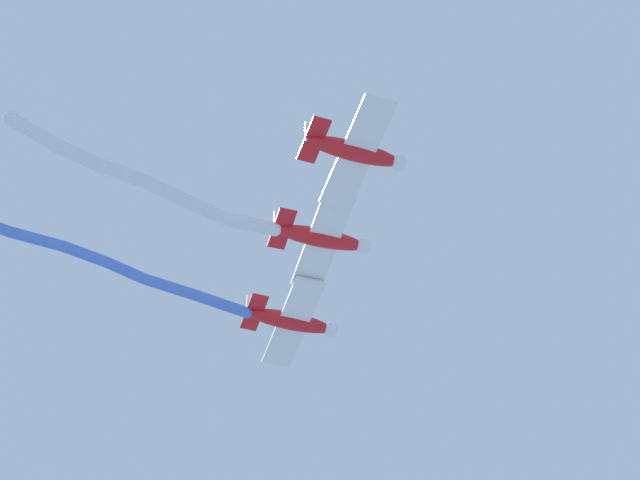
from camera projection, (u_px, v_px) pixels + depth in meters
airplane_lead at (356, 152)px, 71.05m from camera, size 7.73×6.05×1.98m
airplane_left_wing at (322, 238)px, 75.82m from camera, size 7.62×6.18×1.98m
smoke_trail_left_wing at (143, 181)px, 73.71m from camera, size 7.19×15.32×2.97m
airplane_right_wing at (292, 321)px, 80.16m from camera, size 7.69×6.11×1.98m
smoke_trail_right_wing at (58, 248)px, 77.91m from camera, size 11.34×21.78×3.31m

